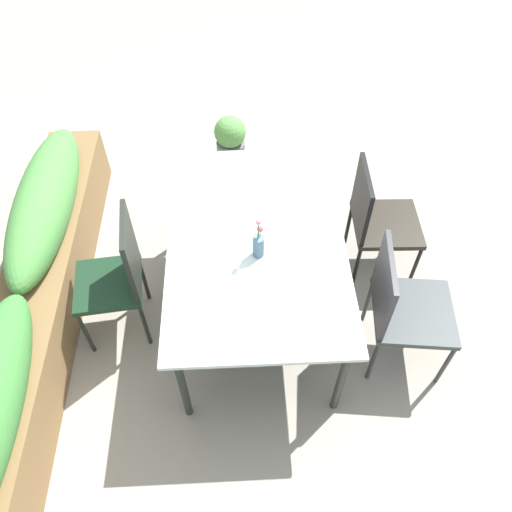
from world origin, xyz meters
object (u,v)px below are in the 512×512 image
dining_table (256,244)px  chair_near_left (402,304)px  planter_box (30,311)px  flower_vase (258,243)px  potted_plant (230,139)px  chair_near_right (377,217)px  chair_far_side (118,274)px

dining_table → chair_near_left: chair_near_left is taller
dining_table → planter_box: bearing=97.5°
flower_vase → planter_box: flower_vase is taller
potted_plant → flower_vase: bearing=-174.9°
dining_table → chair_near_right: bearing=-66.3°
dining_table → potted_plant: size_ratio=3.65×
potted_plant → chair_far_side: bearing=157.4°
chair_far_side → chair_near_left: (-0.30, -1.76, -0.03)m
flower_vase → planter_box: bearing=92.6°
chair_near_left → planter_box: 2.37m
dining_table → flower_vase: (-0.13, -0.01, 0.15)m
chair_far_side → flower_vase: flower_vase is taller
flower_vase → chair_near_left: bearing=-106.0°
chair_near_right → chair_near_left: (-0.76, 0.00, 0.02)m
chair_far_side → planter_box: size_ratio=0.29×
chair_near_left → potted_plant: 2.31m
chair_near_left → potted_plant: chair_near_left is taller
dining_table → potted_plant: (1.67, 0.15, -0.48)m
flower_vase → potted_plant: bearing=5.1°
flower_vase → potted_plant: flower_vase is taller
dining_table → flower_vase: flower_vase is taller
dining_table → chair_near_right: (0.39, -0.88, -0.21)m
chair_near_right → flower_vase: (-0.51, 0.87, 0.36)m
dining_table → chair_near_right: chair_near_right is taller
chair_near_right → potted_plant: (1.29, 1.03, -0.28)m
chair_far_side → chair_near_right: bearing=-81.7°
chair_far_side → dining_table: bearing=-91.6°
chair_far_side → flower_vase: size_ratio=3.34×
chair_near_right → dining_table: bearing=-64.5°
chair_near_right → planter_box: bearing=-74.3°
planter_box → potted_plant: size_ratio=7.59×
chair_far_side → chair_near_left: bearing=-106.0°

